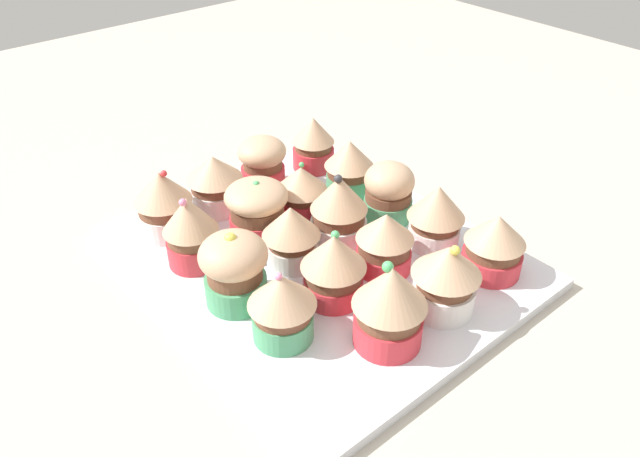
{
  "coord_description": "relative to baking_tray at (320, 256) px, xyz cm",
  "views": [
    {
      "loc": [
        -40.68,
        34.45,
        41.61
      ],
      "look_at": [
        0.0,
        0.0,
        4.2
      ],
      "focal_mm": 35.33,
      "sensor_mm": 36.0,
      "label": 1
    }
  ],
  "objects": [
    {
      "name": "cupcake_2",
      "position": [
        -0.37,
        -10.05,
        4.08
      ],
      "size": [
        5.62,
        5.62,
        6.93
      ],
      "color": "#4C9E6B",
      "rests_on": "baking_tray"
    },
    {
      "name": "cupcake_14",
      "position": [
        14.32,
        3.63,
        4.09
      ],
      "size": [
        6.45,
        6.45,
        6.76
      ],
      "color": "white",
      "rests_on": "baking_tray"
    },
    {
      "name": "cupcake_1",
      "position": [
        -6.72,
        -10.28,
        4.4
      ],
      "size": [
        6.12,
        6.12,
        7.17
      ],
      "color": "white",
      "rests_on": "baking_tray"
    },
    {
      "name": "cupcake_13",
      "position": [
        6.5,
        3.32,
        4.19
      ],
      "size": [
        6.8,
        6.8,
        7.01
      ],
      "color": "#D1333D",
      "rests_on": "baking_tray"
    },
    {
      "name": "cupcake_10",
      "position": [
        -13.9,
        3.98,
        4.92
      ],
      "size": [
        6.58,
        6.58,
        8.62
      ],
      "color": "#D1333D",
      "rests_on": "baking_tray"
    },
    {
      "name": "cupcake_15",
      "position": [
        -7.45,
        10.61,
        4.29
      ],
      "size": [
        6.1,
        6.1,
        7.21
      ],
      "color": "#4C9E6B",
      "rests_on": "baking_tray"
    },
    {
      "name": "ground_plane",
      "position": [
        0.0,
        0.0,
        -2.1
      ],
      "size": [
        180.0,
        180.0,
        3.0
      ],
      "primitive_type": "cube",
      "color": "#B2A899"
    },
    {
      "name": "cupcake_7",
      "position": [
        0.57,
        -3.12,
        4.51
      ],
      "size": [
        6.14,
        6.14,
        8.05
      ],
      "color": "white",
      "rests_on": "baking_tray"
    },
    {
      "name": "cupcake_3",
      "position": [
        7.02,
        -10.48,
        4.18
      ],
      "size": [
        5.9,
        5.9,
        6.87
      ],
      "color": "#4C9E6B",
      "rests_on": "baking_tray"
    },
    {
      "name": "cupcake_11",
      "position": [
        -6.31,
        3.68,
        4.37
      ],
      "size": [
        6.27,
        6.27,
        7.47
      ],
      "color": "#D1333D",
      "rests_on": "baking_tray"
    },
    {
      "name": "cupcake_0",
      "position": [
        -13.65,
        -11.1,
        3.97
      ],
      "size": [
        6.07,
        6.07,
        6.69
      ],
      "color": "#D1333D",
      "rests_on": "baking_tray"
    },
    {
      "name": "cupcake_8",
      "position": [
        6.76,
        -2.97,
        3.86
      ],
      "size": [
        5.89,
        5.89,
        6.45
      ],
      "color": "#D1333D",
      "rests_on": "baking_tray"
    },
    {
      "name": "cupcake_17",
      "position": [
        7.07,
        11.03,
        4.65
      ],
      "size": [
        5.66,
        5.66,
        8.1
      ],
      "color": "#D1333D",
      "rests_on": "baking_tray"
    },
    {
      "name": "cupcake_9",
      "position": [
        14.63,
        -3.29,
        4.07
      ],
      "size": [
        5.84,
        5.84,
        6.62
      ],
      "color": "#D1333D",
      "rests_on": "baking_tray"
    },
    {
      "name": "cupcake_16",
      "position": [
        -0.75,
        11.05,
        4.51
      ],
      "size": [
        6.46,
        6.46,
        7.85
      ],
      "color": "#4C9E6B",
      "rests_on": "baking_tray"
    },
    {
      "name": "cupcake_4",
      "position": [
        14.49,
        -11.16,
        4.09
      ],
      "size": [
        5.34,
        5.34,
        6.94
      ],
      "color": "#D1333D",
      "rests_on": "baking_tray"
    },
    {
      "name": "baking_tray",
      "position": [
        0.0,
        0.0,
        0.0
      ],
      "size": [
        40.05,
        33.04,
        1.2
      ],
      "color": "silver",
      "rests_on": "ground_plane"
    },
    {
      "name": "cupcake_5",
      "position": [
        -14.25,
        -2.96,
        4.45
      ],
      "size": [
        6.44,
        6.44,
        7.61
      ],
      "color": "white",
      "rests_on": "baking_tray"
    },
    {
      "name": "cupcake_6",
      "position": [
        -6.3,
        -3.1,
        4.0
      ],
      "size": [
        5.86,
        5.86,
        6.64
      ],
      "color": "#D1333D",
      "rests_on": "baking_tray"
    },
    {
      "name": "cupcake_18",
      "position": [
        13.75,
        10.48,
        4.5
      ],
      "size": [
        6.3,
        6.3,
        7.79
      ],
      "color": "white",
      "rests_on": "baking_tray"
    },
    {
      "name": "cupcake_12",
      "position": [
        0.55,
        3.34,
        4.18
      ],
      "size": [
        5.98,
        5.98,
        6.75
      ],
      "color": "white",
      "rests_on": "baking_tray"
    }
  ]
}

